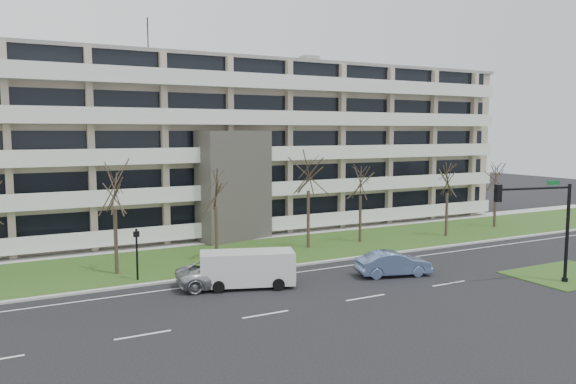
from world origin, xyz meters
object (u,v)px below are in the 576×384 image
silver_pickup (223,274)px  traffic_signal (544,218)px  blue_sedan (393,264)px  white_van (249,266)px  pedestrian_signal (137,248)px

silver_pickup → traffic_signal: traffic_signal is taller
blue_sedan → white_van: size_ratio=0.81×
white_van → traffic_signal: 17.32m
white_van → pedestrian_signal: pedestrian_signal is taller
traffic_signal → pedestrian_signal: (-20.70, 11.94, -1.94)m
silver_pickup → blue_sedan: size_ratio=1.17×
traffic_signal → pedestrian_signal: size_ratio=1.93×
silver_pickup → blue_sedan: bearing=-97.5°
white_van → pedestrian_signal: (-5.36, 4.35, 0.77)m
pedestrian_signal → traffic_signal: bearing=-52.3°
white_van → blue_sedan: bearing=7.4°
pedestrian_signal → blue_sedan: bearing=-45.7°
blue_sedan → traffic_signal: 9.10m
blue_sedan → white_van: 9.22m
blue_sedan → pedestrian_signal: bearing=81.5°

